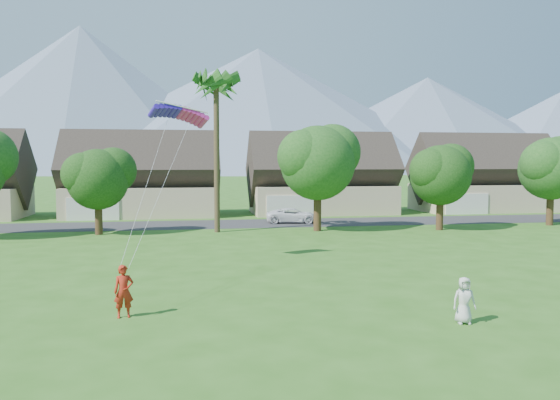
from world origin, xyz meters
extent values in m
plane|color=#2D6019|center=(0.00, 0.00, 0.00)|extent=(500.00, 500.00, 0.00)
cube|color=#2D2D30|center=(0.00, 34.00, 0.01)|extent=(90.00, 7.00, 0.01)
imported|color=#AA2313|center=(-6.43, 5.18, 0.94)|extent=(0.76, 0.57, 1.89)
imported|color=silver|center=(5.18, 2.55, 0.80)|extent=(0.85, 0.61, 1.61)
imported|color=white|center=(5.14, 34.00, 0.67)|extent=(5.15, 3.03, 1.35)
cone|color=slate|center=(-55.00, 260.00, 35.00)|extent=(190.00, 190.00, 70.00)
cone|color=slate|center=(30.00, 260.00, 31.00)|extent=(240.00, 240.00, 62.00)
cone|color=slate|center=(120.00, 260.00, 25.00)|extent=(200.00, 200.00, 50.00)
cube|color=beige|center=(-9.00, 43.00, 1.50)|extent=(15.00, 8.00, 3.00)
cube|color=#382D28|center=(-9.00, 43.00, 4.79)|extent=(15.75, 8.15, 8.15)
cube|color=silver|center=(-13.20, 38.94, 1.10)|extent=(4.80, 0.12, 2.20)
cube|color=beige|center=(10.00, 43.00, 1.50)|extent=(15.00, 8.00, 3.00)
cube|color=#382D28|center=(10.00, 43.00, 4.79)|extent=(15.75, 8.15, 8.15)
cube|color=silver|center=(5.80, 38.94, 1.10)|extent=(4.80, 0.12, 2.20)
cube|color=beige|center=(29.00, 43.00, 1.50)|extent=(15.00, 8.00, 3.00)
cube|color=#382D28|center=(29.00, 43.00, 4.79)|extent=(15.75, 8.15, 8.15)
cube|color=silver|center=(24.80, 38.94, 1.10)|extent=(4.80, 0.12, 2.20)
cylinder|color=#47301C|center=(-11.00, 28.50, 1.09)|extent=(0.56, 0.56, 2.18)
sphere|color=#214916|center=(-11.00, 28.50, 4.22)|extent=(4.62, 4.62, 4.62)
cylinder|color=#47301C|center=(6.00, 28.00, 1.41)|extent=(0.62, 0.62, 2.82)
sphere|color=#214916|center=(6.00, 28.00, 5.46)|extent=(5.98, 5.98, 5.98)
cylinder|color=#47301C|center=(16.00, 27.00, 1.15)|extent=(0.58, 0.58, 2.30)
sphere|color=#214916|center=(16.00, 27.00, 4.46)|extent=(4.90, 4.90, 4.90)
cylinder|color=#47301C|center=(27.00, 28.50, 1.28)|extent=(0.60, 0.60, 2.56)
sphere|color=#214916|center=(27.00, 28.50, 4.96)|extent=(5.44, 5.44, 5.44)
cylinder|color=#4C3D26|center=(-2.00, 28.50, 6.00)|extent=(0.44, 0.44, 12.00)
sphere|color=#286021|center=(-2.00, 28.50, 12.30)|extent=(3.00, 3.00, 3.00)
cube|color=#3317AF|center=(-5.36, 15.14, 8.17)|extent=(1.76, 1.46, 0.50)
cube|color=#CD2687|center=(-3.85, 15.14, 8.17)|extent=(1.76, 1.46, 0.50)
camera|label=1|loc=(-4.03, -14.59, 5.54)|focal=35.00mm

